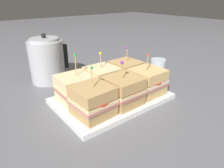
{
  "coord_description": "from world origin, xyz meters",
  "views": [
    {
      "loc": [
        -0.41,
        -0.52,
        0.36
      ],
      "look_at": [
        0.0,
        0.0,
        0.07
      ],
      "focal_mm": 32.0,
      "sensor_mm": 36.0,
      "label": 1
    }
  ],
  "objects_px": {
    "sandwich_front_left": "(93,101)",
    "kettle_steel": "(47,61)",
    "sandwich_back_left": "(75,88)",
    "sandwich_front_right": "(147,82)",
    "sandwich_back_center": "(102,80)",
    "sandwich_back_right": "(126,73)",
    "drinking_glass": "(157,70)",
    "sandwich_front_center": "(123,91)",
    "serving_platter": "(112,98)"
  },
  "relations": [
    {
      "from": "sandwich_front_left",
      "to": "kettle_steel",
      "type": "height_order",
      "value": "kettle_steel"
    },
    {
      "from": "kettle_steel",
      "to": "sandwich_back_left",
      "type": "bearing_deg",
      "value": -92.18
    },
    {
      "from": "sandwich_front_right",
      "to": "kettle_steel",
      "type": "height_order",
      "value": "kettle_steel"
    },
    {
      "from": "sandwich_back_left",
      "to": "kettle_steel",
      "type": "relative_size",
      "value": 0.78
    },
    {
      "from": "sandwich_back_center",
      "to": "kettle_steel",
      "type": "distance_m",
      "value": 0.29
    },
    {
      "from": "sandwich_back_center",
      "to": "sandwich_back_right",
      "type": "bearing_deg",
      "value": -0.25
    },
    {
      "from": "drinking_glass",
      "to": "sandwich_back_right",
      "type": "bearing_deg",
      "value": 169.5
    },
    {
      "from": "sandwich_back_left",
      "to": "sandwich_front_left",
      "type": "bearing_deg",
      "value": -90.99
    },
    {
      "from": "sandwich_back_center",
      "to": "drinking_glass",
      "type": "height_order",
      "value": "sandwich_back_center"
    },
    {
      "from": "kettle_steel",
      "to": "drinking_glass",
      "type": "height_order",
      "value": "kettle_steel"
    },
    {
      "from": "sandwich_front_center",
      "to": "sandwich_back_center",
      "type": "relative_size",
      "value": 1.01
    },
    {
      "from": "sandwich_back_right",
      "to": "sandwich_back_center",
      "type": "bearing_deg",
      "value": 179.75
    },
    {
      "from": "sandwich_front_center",
      "to": "sandwich_back_center",
      "type": "xyz_separation_m",
      "value": [
        -0.0,
        0.12,
        0.0
      ]
    },
    {
      "from": "sandwich_back_right",
      "to": "drinking_glass",
      "type": "bearing_deg",
      "value": -10.5
    },
    {
      "from": "sandwich_front_right",
      "to": "sandwich_back_left",
      "type": "height_order",
      "value": "sandwich_back_left"
    },
    {
      "from": "serving_platter",
      "to": "sandwich_back_center",
      "type": "height_order",
      "value": "sandwich_back_center"
    },
    {
      "from": "sandwich_front_center",
      "to": "sandwich_front_right",
      "type": "bearing_deg",
      "value": 1.63
    },
    {
      "from": "sandwich_back_left",
      "to": "sandwich_front_center",
      "type": "bearing_deg",
      "value": -46.7
    },
    {
      "from": "sandwich_front_right",
      "to": "sandwich_back_right",
      "type": "distance_m",
      "value": 0.12
    },
    {
      "from": "serving_platter",
      "to": "sandwich_back_center",
      "type": "xyz_separation_m",
      "value": [
        -0.0,
        0.06,
        0.06
      ]
    },
    {
      "from": "serving_platter",
      "to": "sandwich_back_left",
      "type": "bearing_deg",
      "value": 152.63
    },
    {
      "from": "serving_platter",
      "to": "sandwich_front_right",
      "type": "bearing_deg",
      "value": -25.87
    },
    {
      "from": "sandwich_front_left",
      "to": "sandwich_front_center",
      "type": "distance_m",
      "value": 0.12
    },
    {
      "from": "sandwich_back_left",
      "to": "kettle_steel",
      "type": "xyz_separation_m",
      "value": [
        0.01,
        0.27,
        0.03
      ]
    },
    {
      "from": "kettle_steel",
      "to": "sandwich_front_left",
      "type": "bearing_deg",
      "value": -91.81
    },
    {
      "from": "drinking_glass",
      "to": "sandwich_front_center",
      "type": "bearing_deg",
      "value": -162.37
    },
    {
      "from": "sandwich_front_right",
      "to": "sandwich_back_left",
      "type": "bearing_deg",
      "value": 153.39
    },
    {
      "from": "sandwich_front_left",
      "to": "sandwich_front_center",
      "type": "height_order",
      "value": "sandwich_front_left"
    },
    {
      "from": "sandwich_front_center",
      "to": "serving_platter",
      "type": "bearing_deg",
      "value": 88.36
    },
    {
      "from": "drinking_glass",
      "to": "sandwich_back_center",
      "type": "bearing_deg",
      "value": 173.84
    },
    {
      "from": "drinking_glass",
      "to": "sandwich_back_left",
      "type": "bearing_deg",
      "value": 175.48
    },
    {
      "from": "sandwich_back_left",
      "to": "drinking_glass",
      "type": "distance_m",
      "value": 0.41
    },
    {
      "from": "sandwich_back_left",
      "to": "sandwich_back_right",
      "type": "distance_m",
      "value": 0.24
    },
    {
      "from": "serving_platter",
      "to": "drinking_glass",
      "type": "distance_m",
      "value": 0.29
    },
    {
      "from": "serving_platter",
      "to": "drinking_glass",
      "type": "xyz_separation_m",
      "value": [
        0.29,
        0.03,
        0.04
      ]
    },
    {
      "from": "sandwich_front_left",
      "to": "sandwich_back_left",
      "type": "xyz_separation_m",
      "value": [
        0.0,
        0.12,
        -0.0
      ]
    },
    {
      "from": "serving_platter",
      "to": "sandwich_back_left",
      "type": "xyz_separation_m",
      "value": [
        -0.12,
        0.06,
        0.05
      ]
    },
    {
      "from": "serving_platter",
      "to": "sandwich_back_right",
      "type": "distance_m",
      "value": 0.15
    },
    {
      "from": "sandwich_front_center",
      "to": "sandwich_back_left",
      "type": "distance_m",
      "value": 0.17
    },
    {
      "from": "serving_platter",
      "to": "kettle_steel",
      "type": "bearing_deg",
      "value": 108.2
    },
    {
      "from": "serving_platter",
      "to": "sandwich_front_left",
      "type": "relative_size",
      "value": 2.53
    },
    {
      "from": "sandwich_back_center",
      "to": "sandwich_back_left",
      "type": "bearing_deg",
      "value": 179.57
    },
    {
      "from": "sandwich_back_right",
      "to": "drinking_glass",
      "type": "xyz_separation_m",
      "value": [
        0.17,
        -0.03,
        -0.02
      ]
    },
    {
      "from": "sandwich_back_center",
      "to": "kettle_steel",
      "type": "bearing_deg",
      "value": 111.61
    },
    {
      "from": "sandwich_front_center",
      "to": "sandwich_back_right",
      "type": "bearing_deg",
      "value": 44.77
    },
    {
      "from": "sandwich_front_center",
      "to": "sandwich_back_right",
      "type": "relative_size",
      "value": 1.0
    },
    {
      "from": "serving_platter",
      "to": "sandwich_front_left",
      "type": "bearing_deg",
      "value": -153.74
    },
    {
      "from": "sandwich_front_right",
      "to": "drinking_glass",
      "type": "xyz_separation_m",
      "value": [
        0.17,
        0.09,
        -0.02
      ]
    },
    {
      "from": "serving_platter",
      "to": "sandwich_back_right",
      "type": "relative_size",
      "value": 2.58
    },
    {
      "from": "sandwich_front_center",
      "to": "drinking_glass",
      "type": "relative_size",
      "value": 1.57
    }
  ]
}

